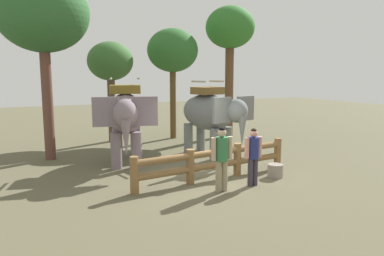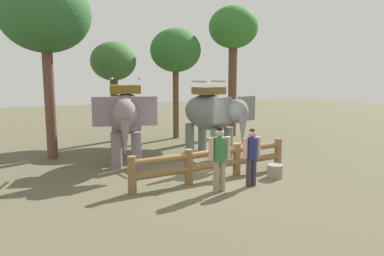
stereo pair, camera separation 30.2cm
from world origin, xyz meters
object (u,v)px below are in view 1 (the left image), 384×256
Objects in this scene: elephant_near_left at (126,116)px; tourist_man_in_blue at (253,153)px; tree_deep_back at (173,52)px; feed_bucket at (275,171)px; tourist_woman_in_black at (222,154)px; tree_far_right at (43,15)px; elephant_center at (211,114)px; log_fence at (215,160)px; tree_back_center at (230,31)px; tree_far_left at (110,63)px.

elephant_near_left reaches higher than tourist_man_in_blue.
tree_deep_back is (3.64, 4.27, 2.59)m from elephant_near_left.
tree_deep_back is 9.00m from feed_bucket.
tourist_woman_in_black is 8.53m from tree_far_right.
tree_deep_back is at bearing 86.67° from elephant_center.
tree_far_right is at bearing 140.07° from elephant_near_left.
tree_back_center is (4.69, 6.83, 4.79)m from log_fence.
elephant_near_left reaches higher than log_fence.
elephant_near_left is at bearing -150.58° from tree_back_center.
tree_deep_back reaches higher than log_fence.
tree_deep_back is at bearing 20.29° from tree_far_right.
tourist_woman_in_black is 9.32m from tree_far_left.
feed_bucket is (1.86, -0.62, -0.39)m from log_fence.
tourist_man_in_blue reaches higher than feed_bucket.
tree_far_right is at bearing 137.13° from feed_bucket.
elephant_near_left is 2.19× the size of tourist_man_in_blue.
elephant_center is at bearing 96.29° from feed_bucket.
elephant_center reaches higher than log_fence.
tree_deep_back is (6.07, 2.24, -1.03)m from tree_far_right.
tourist_woman_in_black is 9.30m from tree_deep_back.
tourist_man_in_blue is 9.11m from tree_deep_back.
tourist_woman_in_black reaches higher than tourist_man_in_blue.
tree_far_left reaches higher than tourist_woman_in_black.
tree_far_left is 0.87× the size of tree_deep_back.
tourist_woman_in_black is at bearing -84.22° from tree_far_left.
tree_back_center reaches higher than elephant_center.
tree_far_right is at bearing -159.71° from tree_deep_back.
log_fence is 2.00m from feed_bucket.
elephant_near_left is 7.63× the size of feed_bucket.
tree_far_right is (-4.34, 5.13, 4.77)m from log_fence.
tree_far_left is 9.74× the size of feed_bucket.
tree_far_right reaches higher than log_fence.
tree_far_right is (-3.06, -2.68, 1.64)m from tree_far_left.
tree_back_center is 13.67× the size of feed_bucket.
log_fence reaches higher than feed_bucket.
elephant_center is 0.75× the size of tree_far_left.
elephant_near_left is at bearing 176.88° from elephant_center.
tree_far_right is 6.55m from tree_deep_back.
feed_bucket is at bearing -18.48° from log_fence.
tree_back_center reaches higher than elephant_near_left.
tree_back_center is at bearing 63.02° from tourist_man_in_blue.
tree_back_center reaches higher than tourist_man_in_blue.
tourist_man_in_blue is 1.46m from feed_bucket.
elephant_center is 2.09× the size of tourist_man_in_blue.
tourist_woman_in_black is at bearing -168.78° from feed_bucket.
tourist_man_in_blue is 0.36× the size of tree_far_left.
feed_bucket is at bearing -42.87° from tree_far_right.
tree_far_right reaches higher than feed_bucket.
tree_back_center reaches higher than tree_far_left.
tree_back_center is at bearing 57.25° from tourist_woman_in_black.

